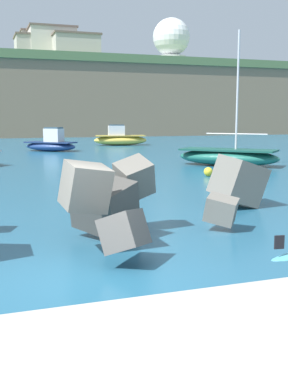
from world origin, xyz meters
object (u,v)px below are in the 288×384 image
boat_near_left (51,144)px  boat_mid_right (120,138)px  mooring_buoy_inner (208,172)px  boat_near_centre (228,156)px  station_building_west (75,48)px  station_building_annex (38,49)px  station_building_east (52,45)px  station_building_central (36,49)px  radar_dome (171,42)px

boat_near_left → boat_mid_right: (7.90, 6.34, 0.07)m
mooring_buoy_inner → boat_near_centre: bearing=50.6°
station_building_west → station_building_annex: station_building_annex is taller
station_building_east → station_building_annex: size_ratio=1.26×
station_building_annex → mooring_buoy_inner: bearing=-90.2°
station_building_central → station_building_west: bearing=-32.1°
boat_near_left → station_building_annex: station_building_annex is taller
station_building_west → station_building_central: 6.94m
boat_near_left → boat_near_centre: 17.74m
boat_near_left → mooring_buoy_inner: boat_near_left is taller
boat_mid_right → station_building_central: bearing=96.1°
boat_mid_right → radar_dome: radar_dome is taller
boat_near_left → radar_dome: size_ratio=0.47×
station_building_annex → boat_near_left: bearing=-95.9°
boat_mid_right → radar_dome: 50.57m
boat_mid_right → station_building_east: bearing=91.9°
station_building_central → radar_dome: bearing=11.6°
boat_mid_right → radar_dome: bearing=61.4°
station_building_east → station_building_annex: station_building_annex is taller
mooring_buoy_inner → radar_dome: 74.94m
radar_dome → station_building_east: radar_dome is taller
radar_dome → mooring_buoy_inner: bearing=-110.9°
mooring_buoy_inner → station_building_central: bearing=90.6°
station_building_annex → station_building_central: bearing=-100.4°
boat_mid_right → mooring_buoy_inner: (-3.18, -26.24, -0.47)m
station_building_central → station_building_annex: size_ratio=1.12×
mooring_buoy_inner → station_building_east: size_ratio=0.06×
boat_near_left → station_building_east: 45.31m
boat_mid_right → station_building_west: size_ratio=0.75×
mooring_buoy_inner → radar_dome: bearing=69.1°
boat_near_left → station_building_annex: (4.99, 47.97, 14.28)m
boat_near_left → boat_near_centre: size_ratio=0.61×
boat_mid_right → station_building_annex: (-2.91, 41.63, 14.21)m
boat_near_left → station_building_central: station_building_central is taller
boat_near_centre → boat_mid_right: bearing=90.5°
radar_dome → boat_mid_right: bearing=-118.6°
station_building_east → mooring_buoy_inner: bearing=-91.8°
boat_near_centre → mooring_buoy_inner: (-3.38, -4.12, -0.33)m
mooring_buoy_inner → station_building_west: bearing=85.0°
mooring_buoy_inner → radar_dome: (26.05, 68.15, 17.12)m
station_building_annex → radar_dome: bearing=0.6°
boat_near_left → station_building_west: station_building_west is taller
boat_near_centre → station_building_annex: (-3.10, 63.75, 14.35)m
boat_near_centre → boat_near_left: bearing=117.2°
mooring_buoy_inner → radar_dome: size_ratio=0.04×
station_building_west → station_building_annex: bearing=118.9°
boat_near_left → boat_mid_right: 10.13m
mooring_buoy_inner → station_building_east: bearing=88.2°
radar_dome → station_building_annex: 25.90m
boat_near_centre → station_building_annex: 65.41m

